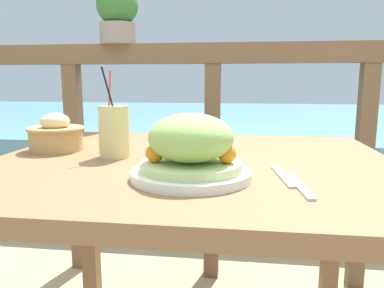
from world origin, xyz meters
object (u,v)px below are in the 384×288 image
at_px(potted_plant, 118,13).
at_px(salad_plate, 191,151).
at_px(bread_basket, 56,135).
at_px(drink_glass, 115,131).

bearing_deg(potted_plant, salad_plate, -63.47).
bearing_deg(bread_basket, drink_glass, -17.52).
height_order(salad_plate, bread_basket, salad_plate).
height_order(salad_plate, drink_glass, drink_glass).
bearing_deg(drink_glass, potted_plant, 107.13).
bearing_deg(drink_glass, salad_plate, -40.62).
bearing_deg(salad_plate, bread_basket, 148.77).
xyz_separation_m(salad_plate, drink_glass, (-0.24, 0.21, 0.01)).
relative_size(drink_glass, potted_plant, 0.92).
bearing_deg(salad_plate, potted_plant, 116.53).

